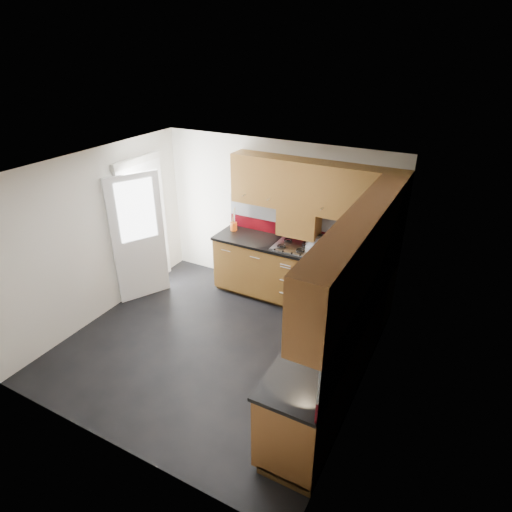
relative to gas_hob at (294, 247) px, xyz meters
The scene contains 14 objects.
room 1.63m from the gas_hob, 107.03° to the right, with size 4.00×3.80×2.64m.
base_cabinets 1.10m from the gas_hob, 50.67° to the right, with size 2.70×3.20×0.95m.
countertop 0.98m from the gas_hob, 51.77° to the right, with size 2.72×3.22×0.04m.
backsplash 1.02m from the gas_hob, 33.28° to the right, with size 2.70×3.20×0.54m.
upper_cabinets 1.36m from the gas_hob, 41.51° to the right, with size 2.50×3.20×0.72m.
extractor_hood 0.37m from the gas_hob, 90.00° to the left, with size 0.60×0.33×0.40m, color brown.
glass_cabinet 1.61m from the gas_hob, 17.76° to the right, with size 0.32×0.80×0.66m.
back_door 2.35m from the gas_hob, 162.10° to the right, with size 0.42×1.19×2.04m.
gas_hob is the anchor object (origin of this frame).
utensil_pot 1.11m from the gas_hob, behind, with size 0.11×0.11×0.38m.
toaster 0.33m from the gas_hob, 29.95° to the left, with size 0.30×0.22×0.19m.
food_processor 1.27m from the gas_hob, 17.90° to the right, with size 0.16×0.16×0.27m.
paper_towel 1.36m from the gas_hob, 27.90° to the right, with size 0.12×0.12×0.24m, color white.
orange_cloth 1.51m from the gas_hob, 37.38° to the right, with size 0.13×0.11×0.01m, color orange.
Camera 1 is at (2.61, -3.76, 3.67)m, focal length 30.00 mm.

